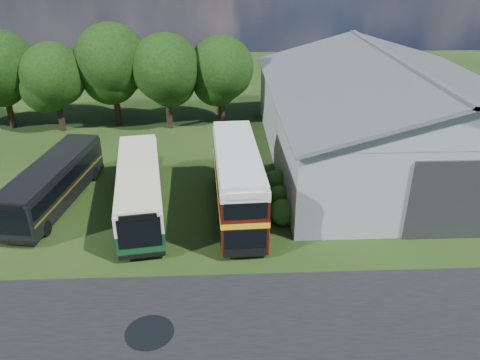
{
  "coord_description": "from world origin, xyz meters",
  "views": [
    {
      "loc": [
        1.85,
        -18.79,
        15.32
      ],
      "look_at": [
        3.01,
        8.0,
        2.07
      ],
      "focal_mm": 35.0,
      "sensor_mm": 36.0,
      "label": 1
    }
  ],
  "objects_px": {
    "bus_green_single": "(140,188)",
    "storage_shed": "(388,108)",
    "bus_maroon_double": "(237,182)",
    "bus_dark_single": "(54,182)"
  },
  "relations": [
    {
      "from": "bus_dark_single",
      "to": "bus_maroon_double",
      "type": "bearing_deg",
      "value": -0.4
    },
    {
      "from": "bus_maroon_double",
      "to": "bus_dark_single",
      "type": "xyz_separation_m",
      "value": [
        -11.99,
        1.83,
        -0.66
      ]
    },
    {
      "from": "bus_green_single",
      "to": "bus_maroon_double",
      "type": "bearing_deg",
      "value": -13.6
    },
    {
      "from": "bus_green_single",
      "to": "bus_maroon_double",
      "type": "relative_size",
      "value": 1.11
    },
    {
      "from": "storage_shed",
      "to": "bus_maroon_double",
      "type": "xyz_separation_m",
      "value": [
        -12.18,
        -8.66,
        -1.92
      ]
    },
    {
      "from": "bus_green_single",
      "to": "storage_shed",
      "type": "bearing_deg",
      "value": 15.26
    },
    {
      "from": "storage_shed",
      "to": "bus_dark_single",
      "type": "xyz_separation_m",
      "value": [
        -24.17,
        -6.83,
        -2.59
      ]
    },
    {
      "from": "bus_green_single",
      "to": "bus_dark_single",
      "type": "height_order",
      "value": "bus_green_single"
    },
    {
      "from": "bus_green_single",
      "to": "bus_dark_single",
      "type": "distance_m",
      "value": 5.93
    },
    {
      "from": "storage_shed",
      "to": "bus_dark_single",
      "type": "distance_m",
      "value": 25.25
    }
  ]
}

